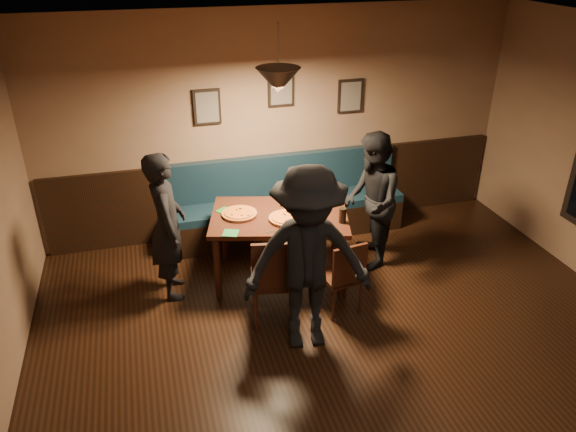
{
  "coord_description": "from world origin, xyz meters",
  "views": [
    {
      "loc": [
        -1.69,
        -2.88,
        3.51
      ],
      "look_at": [
        -0.35,
        1.91,
        0.95
      ],
      "focal_mm": 34.28,
      "sensor_mm": 36.0,
      "label": 1
    }
  ],
  "objects_px": {
    "chair_near_left": "(274,277)",
    "diner_left": "(167,226)",
    "dining_table": "(280,246)",
    "chair_near_right": "(341,274)",
    "tabasco_bottle": "(326,206)",
    "booth_bench": "(287,200)",
    "diner_right": "(371,201)",
    "diner_front": "(308,261)",
    "soda_glass": "(343,215)"
  },
  "relations": [
    {
      "from": "booth_bench",
      "to": "chair_near_left",
      "type": "bearing_deg",
      "value": -109.83
    },
    {
      "from": "booth_bench",
      "to": "diner_front",
      "type": "bearing_deg",
      "value": -100.5
    },
    {
      "from": "dining_table",
      "to": "diner_right",
      "type": "xyz_separation_m",
      "value": [
        1.08,
        0.02,
        0.41
      ]
    },
    {
      "from": "dining_table",
      "to": "chair_near_left",
      "type": "xyz_separation_m",
      "value": [
        -0.25,
        -0.73,
        0.1
      ]
    },
    {
      "from": "diner_left",
      "to": "booth_bench",
      "type": "bearing_deg",
      "value": -57.82
    },
    {
      "from": "dining_table",
      "to": "tabasco_bottle",
      "type": "bearing_deg",
      "value": 10.58
    },
    {
      "from": "booth_bench",
      "to": "chair_near_right",
      "type": "height_order",
      "value": "booth_bench"
    },
    {
      "from": "booth_bench",
      "to": "soda_glass",
      "type": "height_order",
      "value": "booth_bench"
    },
    {
      "from": "booth_bench",
      "to": "diner_right",
      "type": "relative_size",
      "value": 1.86
    },
    {
      "from": "soda_glass",
      "to": "diner_front",
      "type": "bearing_deg",
      "value": -128.16
    },
    {
      "from": "tabasco_bottle",
      "to": "diner_left",
      "type": "bearing_deg",
      "value": 177.91
    },
    {
      "from": "chair_near_left",
      "to": "chair_near_right",
      "type": "bearing_deg",
      "value": 7.9
    },
    {
      "from": "tabasco_bottle",
      "to": "diner_right",
      "type": "bearing_deg",
      "value": 5.65
    },
    {
      "from": "booth_bench",
      "to": "dining_table",
      "type": "xyz_separation_m",
      "value": [
        -0.35,
        -0.94,
        -0.11
      ]
    },
    {
      "from": "chair_near_left",
      "to": "diner_front",
      "type": "height_order",
      "value": "diner_front"
    },
    {
      "from": "diner_right",
      "to": "dining_table",
      "type": "bearing_deg",
      "value": -73.4
    },
    {
      "from": "chair_near_left",
      "to": "diner_left",
      "type": "bearing_deg",
      "value": 151.95
    },
    {
      "from": "diner_front",
      "to": "chair_near_left",
      "type": "bearing_deg",
      "value": 122.77
    },
    {
      "from": "dining_table",
      "to": "chair_near_right",
      "type": "relative_size",
      "value": 1.76
    },
    {
      "from": "tabasco_bottle",
      "to": "dining_table",
      "type": "bearing_deg",
      "value": 175.58
    },
    {
      "from": "dining_table",
      "to": "booth_bench",
      "type": "bearing_deg",
      "value": 84.67
    },
    {
      "from": "chair_near_left",
      "to": "soda_glass",
      "type": "relative_size",
      "value": 5.94
    },
    {
      "from": "diner_left",
      "to": "chair_near_left",
      "type": "bearing_deg",
      "value": -126.92
    },
    {
      "from": "diner_left",
      "to": "tabasco_bottle",
      "type": "xyz_separation_m",
      "value": [
        1.71,
        -0.06,
        0.03
      ]
    },
    {
      "from": "diner_right",
      "to": "booth_bench",
      "type": "bearing_deg",
      "value": -125.56
    },
    {
      "from": "chair_near_left",
      "to": "soda_glass",
      "type": "distance_m",
      "value": 1.01
    },
    {
      "from": "booth_bench",
      "to": "diner_right",
      "type": "height_order",
      "value": "diner_right"
    },
    {
      "from": "chair_near_left",
      "to": "diner_right",
      "type": "relative_size",
      "value": 0.61
    },
    {
      "from": "chair_near_left",
      "to": "tabasco_bottle",
      "type": "distance_m",
      "value": 1.09
    },
    {
      "from": "diner_left",
      "to": "soda_glass",
      "type": "xyz_separation_m",
      "value": [
        1.79,
        -0.37,
        0.06
      ]
    },
    {
      "from": "dining_table",
      "to": "soda_glass",
      "type": "distance_m",
      "value": 0.84
    },
    {
      "from": "diner_left",
      "to": "diner_right",
      "type": "height_order",
      "value": "diner_left"
    },
    {
      "from": "diner_front",
      "to": "dining_table",
      "type": "bearing_deg",
      "value": 94.77
    },
    {
      "from": "chair_near_right",
      "to": "soda_glass",
      "type": "distance_m",
      "value": 0.63
    },
    {
      "from": "chair_near_right",
      "to": "diner_front",
      "type": "xyz_separation_m",
      "value": [
        -0.49,
        -0.4,
        0.49
      ]
    },
    {
      "from": "dining_table",
      "to": "diner_left",
      "type": "xyz_separation_m",
      "value": [
        -1.2,
        0.02,
        0.42
      ]
    },
    {
      "from": "chair_near_left",
      "to": "diner_left",
      "type": "height_order",
      "value": "diner_left"
    },
    {
      "from": "tabasco_bottle",
      "to": "soda_glass",
      "type": "bearing_deg",
      "value": -75.14
    },
    {
      "from": "diner_right",
      "to": "chair_near_right",
      "type": "bearing_deg",
      "value": -23.86
    },
    {
      "from": "chair_near_right",
      "to": "tabasco_bottle",
      "type": "relative_size",
      "value": 7.73
    },
    {
      "from": "diner_left",
      "to": "chair_near_right",
      "type": "bearing_deg",
      "value": -113.88
    },
    {
      "from": "chair_near_right",
      "to": "diner_front",
      "type": "relative_size",
      "value": 0.46
    },
    {
      "from": "chair_near_right",
      "to": "soda_glass",
      "type": "relative_size",
      "value": 5.04
    },
    {
      "from": "chair_near_right",
      "to": "diner_front",
      "type": "height_order",
      "value": "diner_front"
    },
    {
      "from": "dining_table",
      "to": "chair_near_left",
      "type": "bearing_deg",
      "value": -94.19
    },
    {
      "from": "dining_table",
      "to": "diner_right",
      "type": "distance_m",
      "value": 1.16
    },
    {
      "from": "chair_near_left",
      "to": "diner_left",
      "type": "relative_size",
      "value": 0.61
    },
    {
      "from": "chair_near_left",
      "to": "diner_right",
      "type": "height_order",
      "value": "diner_right"
    },
    {
      "from": "booth_bench",
      "to": "dining_table",
      "type": "height_order",
      "value": "booth_bench"
    },
    {
      "from": "chair_near_left",
      "to": "diner_right",
      "type": "xyz_separation_m",
      "value": [
        1.34,
        0.74,
        0.31
      ]
    }
  ]
}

